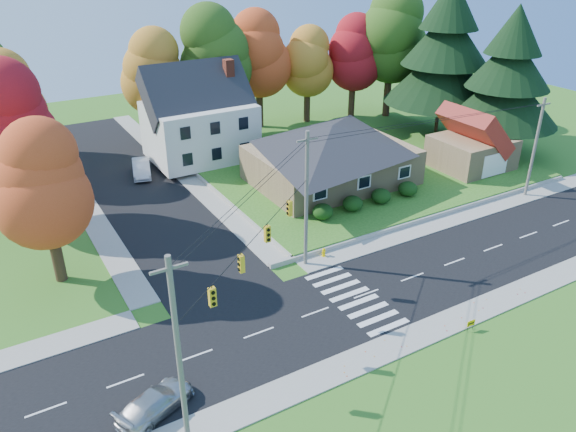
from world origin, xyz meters
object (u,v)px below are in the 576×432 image
ranch_house (331,153)px  white_car (141,168)px  silver_sedan (155,402)px  fire_hydrant (324,253)px

ranch_house → white_car: size_ratio=3.14×
silver_sedan → fire_hydrant: 17.56m
ranch_house → fire_hydrant: 13.47m
white_car → ranch_house: bearing=-23.1°
silver_sedan → white_car: bearing=-39.2°
silver_sedan → ranch_house: bearing=-74.1°
silver_sedan → fire_hydrant: bearing=-85.0°
white_car → fire_hydrant: (6.80, -21.95, -0.44)m
silver_sedan → white_car: white_car is taller
silver_sedan → fire_hydrant: size_ratio=5.85×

